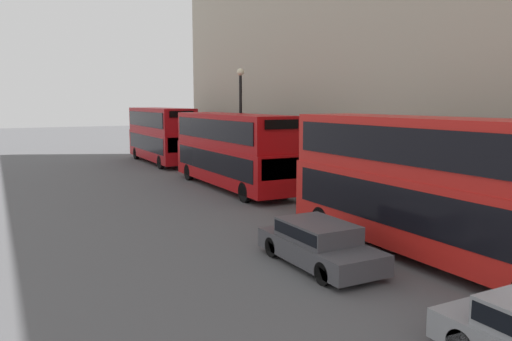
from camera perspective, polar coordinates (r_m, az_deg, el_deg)
name	(u,v)px	position (r m, az deg, el deg)	size (l,w,h in m)	color
bus_leading	(433,182)	(16.19, 19.54, -1.28)	(2.59, 11.50, 4.40)	red
bus_second_in_queue	(232,148)	(28.13, -2.80, 2.64)	(2.59, 11.12, 4.21)	#B20C0F
bus_third_in_queue	(161,133)	(40.67, -10.83, 4.24)	(2.59, 10.29, 4.39)	#A80F14
car_hatchback	(319,242)	(15.19, 7.17, -8.15)	(1.85, 4.35, 1.32)	#47474C
street_lamp	(241,113)	(30.63, -1.77, 6.61)	(0.44, 0.44, 6.88)	black
pedestrian	(180,149)	(44.43, -8.71, 2.39)	(0.36, 0.36, 1.58)	#334C6B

